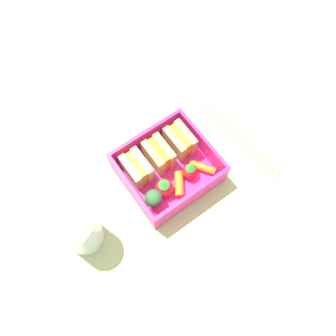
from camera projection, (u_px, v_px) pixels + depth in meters
ground_plane at (168, 176)px, 59.56cm from camera, size 120.00×120.00×2.00cm
bento_tray at (168, 172)px, 58.07cm from camera, size 15.29×13.92×1.20cm
bento_rim at (168, 166)px, 55.40cm from camera, size 15.29×13.92×4.56cm
sandwich_left at (137, 169)px, 55.27cm from camera, size 3.57×5.45×4.51cm
sandwich_center_left at (159, 154)px, 56.24cm from camera, size 3.57×5.45×4.51cm
sandwich_center at (180, 141)px, 57.21cm from camera, size 3.57×5.45×4.51cm
broccoli_floret at (154, 199)px, 53.08cm from camera, size 2.96×2.96×4.16cm
strawberry_left at (164, 188)px, 54.58cm from camera, size 3.17×3.17×3.77cm
carrot_stick_left at (178, 185)px, 55.75cm from camera, size 3.71×4.40×1.54cm
strawberry_far_left at (190, 171)px, 55.91cm from camera, size 2.75×2.75×3.35cm
carrot_stick_far_left at (202, 167)px, 57.04cm from camera, size 3.79×4.68×1.38cm
chopstick_pair at (239, 138)px, 60.88cm from camera, size 3.37×19.73×0.70cm
drinking_glass at (79, 231)px, 50.11cm from camera, size 6.11×6.11×9.37cm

